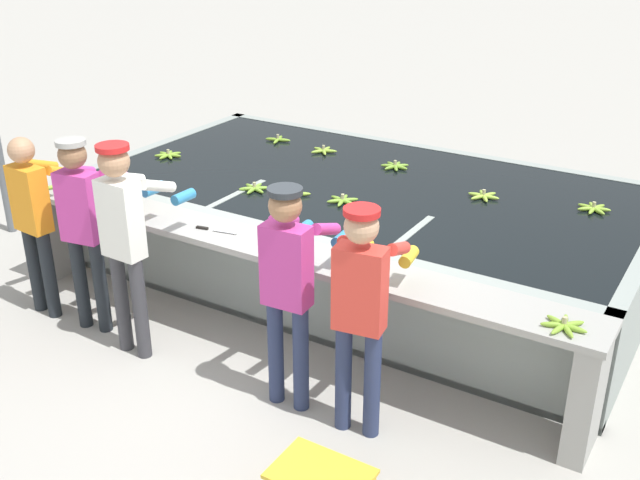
{
  "coord_description": "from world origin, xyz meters",
  "views": [
    {
      "loc": [
        3.03,
        -3.93,
        3.23
      ],
      "look_at": [
        0.0,
        1.0,
        0.63
      ],
      "focal_mm": 42.0,
      "sensor_mm": 36.0,
      "label": 1
    }
  ],
  "objects_px": {
    "worker_1": "(84,217)",
    "banana_bunch_floating_4": "(484,196)",
    "worker_2": "(125,230)",
    "banana_bunch_ledge_2": "(292,243)",
    "banana_bunch_floating_3": "(323,151)",
    "banana_bunch_floating_2": "(593,208)",
    "banana_bunch_floating_8": "(343,200)",
    "worker_4": "(362,301)",
    "knife_0": "(210,229)",
    "banana_bunch_ledge_0": "(564,325)",
    "banana_bunch_ledge_1": "(58,186)",
    "worker_3": "(289,278)",
    "banana_bunch_floating_7": "(395,166)",
    "banana_bunch_floating_5": "(168,155)",
    "banana_bunch_floating_6": "(254,188)",
    "banana_bunch_floating_0": "(295,194)",
    "worker_0": "(36,211)",
    "banana_bunch_floating_1": "(278,140)"
  },
  "relations": [
    {
      "from": "banana_bunch_floating_7",
      "to": "banana_bunch_floating_8",
      "type": "xyz_separation_m",
      "value": [
        0.03,
        -1.06,
        0.0
      ]
    },
    {
      "from": "banana_bunch_floating_4",
      "to": "banana_bunch_floating_5",
      "type": "height_order",
      "value": "same"
    },
    {
      "from": "banana_bunch_floating_1",
      "to": "banana_bunch_floating_8",
      "type": "height_order",
      "value": "same"
    },
    {
      "from": "banana_bunch_floating_3",
      "to": "banana_bunch_floating_8",
      "type": "bearing_deg",
      "value": -52.09
    },
    {
      "from": "worker_3",
      "to": "banana_bunch_ledge_0",
      "type": "distance_m",
      "value": 1.75
    },
    {
      "from": "banana_bunch_ledge_0",
      "to": "banana_bunch_ledge_2",
      "type": "bearing_deg",
      "value": 176.24
    },
    {
      "from": "worker_1",
      "to": "banana_bunch_floating_4",
      "type": "relative_size",
      "value": 5.77
    },
    {
      "from": "banana_bunch_floating_4",
      "to": "worker_0",
      "type": "bearing_deg",
      "value": -142.43
    },
    {
      "from": "worker_2",
      "to": "banana_bunch_floating_8",
      "type": "xyz_separation_m",
      "value": [
        0.91,
        1.64,
        -0.12
      ]
    },
    {
      "from": "banana_bunch_ledge_0",
      "to": "banana_bunch_ledge_1",
      "type": "height_order",
      "value": "same"
    },
    {
      "from": "worker_4",
      "to": "banana_bunch_floating_3",
      "type": "bearing_deg",
      "value": 125.42
    },
    {
      "from": "banana_bunch_floating_0",
      "to": "banana_bunch_ledge_0",
      "type": "height_order",
      "value": "banana_bunch_ledge_0"
    },
    {
      "from": "banana_bunch_ledge_0",
      "to": "knife_0",
      "type": "height_order",
      "value": "banana_bunch_ledge_0"
    },
    {
      "from": "worker_2",
      "to": "banana_bunch_floating_3",
      "type": "bearing_deg",
      "value": 89.36
    },
    {
      "from": "banana_bunch_floating_2",
      "to": "banana_bunch_floating_8",
      "type": "bearing_deg",
      "value": -153.51
    },
    {
      "from": "banana_bunch_floating_7",
      "to": "banana_bunch_floating_6",
      "type": "bearing_deg",
      "value": -123.09
    },
    {
      "from": "banana_bunch_floating_1",
      "to": "worker_2",
      "type": "bearing_deg",
      "value": -78.23
    },
    {
      "from": "banana_bunch_floating_6",
      "to": "banana_bunch_floating_2",
      "type": "bearing_deg",
      "value": 22.02
    },
    {
      "from": "worker_4",
      "to": "banana_bunch_floating_6",
      "type": "relative_size",
      "value": 5.69
    },
    {
      "from": "banana_bunch_floating_1",
      "to": "banana_bunch_floating_3",
      "type": "xyz_separation_m",
      "value": [
        0.62,
        -0.08,
        -0.0
      ]
    },
    {
      "from": "banana_bunch_floating_2",
      "to": "knife_0",
      "type": "height_order",
      "value": "banana_bunch_floating_2"
    },
    {
      "from": "banana_bunch_ledge_2",
      "to": "banana_bunch_floating_3",
      "type": "bearing_deg",
      "value": 115.45
    },
    {
      "from": "worker_0",
      "to": "worker_1",
      "type": "xyz_separation_m",
      "value": [
        0.54,
        0.03,
        0.05
      ]
    },
    {
      "from": "worker_1",
      "to": "banana_bunch_ledge_2",
      "type": "distance_m",
      "value": 1.69
    },
    {
      "from": "worker_4",
      "to": "banana_bunch_floating_2",
      "type": "bearing_deg",
      "value": 71.45
    },
    {
      "from": "worker_2",
      "to": "worker_4",
      "type": "xyz_separation_m",
      "value": [
        1.95,
        0.07,
        -0.07
      ]
    },
    {
      "from": "banana_bunch_floating_8",
      "to": "knife_0",
      "type": "height_order",
      "value": "banana_bunch_floating_8"
    },
    {
      "from": "worker_3",
      "to": "banana_bunch_floating_8",
      "type": "bearing_deg",
      "value": 107.49
    },
    {
      "from": "worker_2",
      "to": "banana_bunch_floating_0",
      "type": "distance_m",
      "value": 1.63
    },
    {
      "from": "worker_2",
      "to": "banana_bunch_ledge_2",
      "type": "bearing_deg",
      "value": 32.47
    },
    {
      "from": "worker_4",
      "to": "banana_bunch_floating_7",
      "type": "height_order",
      "value": "worker_4"
    },
    {
      "from": "banana_bunch_floating_7",
      "to": "knife_0",
      "type": "height_order",
      "value": "banana_bunch_floating_7"
    },
    {
      "from": "worker_1",
      "to": "banana_bunch_floating_3",
      "type": "distance_m",
      "value": 2.73
    },
    {
      "from": "worker_4",
      "to": "banana_bunch_floating_0",
      "type": "xyz_separation_m",
      "value": [
        -1.47,
        1.48,
        -0.05
      ]
    },
    {
      "from": "banana_bunch_floating_7",
      "to": "banana_bunch_ledge_1",
      "type": "relative_size",
      "value": 1.03
    },
    {
      "from": "worker_3",
      "to": "worker_4",
      "type": "height_order",
      "value": "worker_3"
    },
    {
      "from": "worker_3",
      "to": "worker_4",
      "type": "xyz_separation_m",
      "value": [
        0.55,
        -0.01,
        -0.01
      ]
    },
    {
      "from": "worker_4",
      "to": "banana_bunch_ledge_1",
      "type": "xyz_separation_m",
      "value": [
        -3.4,
        0.53,
        -0.05
      ]
    },
    {
      "from": "banana_bunch_floating_2",
      "to": "banana_bunch_floating_5",
      "type": "bearing_deg",
      "value": -169.34
    },
    {
      "from": "banana_bunch_floating_8",
      "to": "banana_bunch_ledge_2",
      "type": "distance_m",
      "value": 0.99
    },
    {
      "from": "worker_1",
      "to": "worker_3",
      "type": "xyz_separation_m",
      "value": [
        1.96,
        -0.02,
        0.0
      ]
    },
    {
      "from": "banana_bunch_floating_5",
      "to": "banana_bunch_floating_6",
      "type": "bearing_deg",
      "value": -14.22
    },
    {
      "from": "banana_bunch_floating_3",
      "to": "banana_bunch_floating_7",
      "type": "relative_size",
      "value": 0.99
    },
    {
      "from": "worker_1",
      "to": "worker_4",
      "type": "height_order",
      "value": "worker_1"
    },
    {
      "from": "banana_bunch_floating_3",
      "to": "banana_bunch_floating_4",
      "type": "xyz_separation_m",
      "value": [
        1.87,
        -0.39,
        -0.0
      ]
    },
    {
      "from": "banana_bunch_floating_6",
      "to": "knife_0",
      "type": "height_order",
      "value": "banana_bunch_floating_6"
    },
    {
      "from": "banana_bunch_floating_5",
      "to": "knife_0",
      "type": "xyz_separation_m",
      "value": [
        1.56,
        -1.25,
        -0.01
      ]
    },
    {
      "from": "worker_1",
      "to": "banana_bunch_ledge_0",
      "type": "height_order",
      "value": "worker_1"
    },
    {
      "from": "worker_2",
      "to": "knife_0",
      "type": "bearing_deg",
      "value": 59.96
    },
    {
      "from": "banana_bunch_floating_4",
      "to": "banana_bunch_ledge_2",
      "type": "relative_size",
      "value": 1.01
    }
  ]
}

